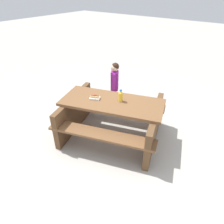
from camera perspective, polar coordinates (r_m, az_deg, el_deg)
ground_plane at (r=4.00m, az=0.00°, el=-6.35°), size 30.00×30.00×0.00m
picnic_table at (r=3.74m, az=0.00°, el=-1.04°), size 2.15×1.90×0.75m
soda_bottle at (r=3.54m, az=2.45°, el=4.54°), size 0.08×0.08×0.22m
hotdog_tray at (r=3.65m, az=-4.85°, el=4.10°), size 0.21×0.18×0.08m
child_in_coat at (r=4.45m, az=0.76°, el=8.74°), size 0.22×0.25×1.12m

